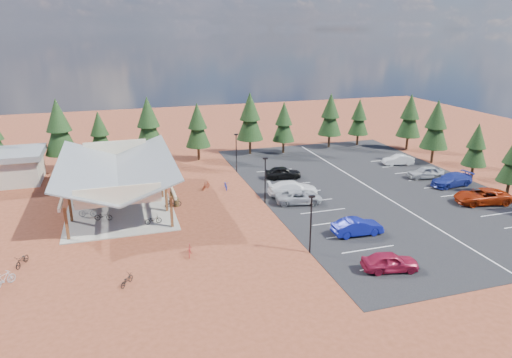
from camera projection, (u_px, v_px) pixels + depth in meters
name	position (u px, v px, depth m)	size (l,w,h in m)	color
ground	(224.00, 215.00, 46.09)	(140.00, 140.00, 0.00)	brown
asphalt_lot	(370.00, 188.00, 54.01)	(27.00, 44.00, 0.04)	black
concrete_pad	(120.00, 202.00, 49.62)	(10.60, 18.60, 0.10)	gray
bike_pavilion	(117.00, 169.00, 48.44)	(11.65, 19.40, 4.97)	brown
lamp_post_0	(311.00, 220.00, 37.49)	(0.50, 0.25, 5.14)	black
lamp_post_1	(265.00, 177.00, 48.39)	(0.50, 0.25, 5.14)	black
lamp_post_2	(236.00, 150.00, 59.28)	(0.50, 0.25, 5.14)	black
trash_bin_0	(176.00, 202.00, 48.40)	(0.60, 0.60, 0.90)	#4A361A
trash_bin_1	(173.00, 195.00, 50.60)	(0.60, 0.60, 0.90)	#4A361A
pine_1	(59.00, 127.00, 58.86)	(4.13, 4.13, 9.63)	#382314
pine_2	(100.00, 132.00, 62.05)	(3.21, 3.21, 7.48)	#382314
pine_3	(148.00, 123.00, 62.23)	(4.02, 4.02, 9.37)	#382314
pine_4	(198.00, 125.00, 64.24)	(3.53, 3.53, 8.23)	#382314
pine_5	(250.00, 117.00, 67.22)	(3.98, 3.98, 9.27)	#382314
pine_6	(284.00, 122.00, 68.01)	(3.34, 3.34, 7.78)	#382314
pine_7	(330.00, 115.00, 71.06)	(3.70, 3.70, 8.63)	#382314
pine_8	(359.00, 117.00, 72.77)	(3.22, 3.22, 7.51)	#382314
pine_11	(476.00, 145.00, 56.34)	(3.03, 3.03, 7.06)	#382314
pine_12	(436.00, 125.00, 62.69)	(3.82, 3.82, 8.91)	#382314
pine_13	(410.00, 116.00, 69.94)	(3.72, 3.72, 8.68)	#382314
bike_0	(103.00, 216.00, 44.54)	(0.61, 1.74, 0.91)	black
bike_1	(88.00, 212.00, 45.29)	(0.52, 1.84, 1.11)	gray
bike_2	(107.00, 196.00, 49.76)	(0.63, 1.81, 0.95)	#161D95
bike_3	(105.00, 180.00, 54.96)	(0.48, 1.72, 1.03)	maroon
bike_4	(153.00, 220.00, 43.74)	(0.56, 1.61, 0.85)	black
bike_5	(154.00, 196.00, 49.83)	(0.44, 1.54, 0.93)	gray
bike_6	(137.00, 194.00, 50.68)	(0.57, 1.65, 0.87)	navy
bike_7	(128.00, 175.00, 56.88)	(0.45, 1.58, 0.95)	#A01734
bike_8	(22.00, 260.00, 36.15)	(0.64, 1.82, 0.96)	black
bike_9	(4.00, 279.00, 33.25)	(0.52, 1.84, 1.11)	#A1A2A9
bike_11	(190.00, 250.00, 37.78)	(0.46, 1.62, 0.97)	maroon
bike_12	(127.00, 280.00, 33.42)	(0.55, 1.58, 0.83)	black
bike_14	(226.00, 185.00, 53.54)	(0.65, 1.87, 0.98)	#1C299D
bike_15	(206.00, 186.00, 53.46)	(0.44, 1.55, 0.93)	maroon
bike_16	(173.00, 203.00, 48.03)	(0.62, 1.78, 0.93)	black
car_0	(390.00, 262.00, 35.31)	(1.76, 4.37, 1.49)	maroon
car_1	(357.00, 227.00, 41.48)	(1.63, 4.68, 1.54)	navy
car_2	(299.00, 197.00, 49.04)	(2.33, 5.05, 1.40)	#A5A7AC
car_3	(293.00, 188.00, 51.31)	(2.30, 5.66, 1.64)	white
car_4	(283.00, 172.00, 57.24)	(1.81, 4.50, 1.53)	black
car_6	(482.00, 196.00, 48.96)	(2.68, 5.82, 1.62)	maroon
car_7	(452.00, 180.00, 54.47)	(2.17, 5.34, 1.55)	navy
car_8	(425.00, 172.00, 57.30)	(1.81, 4.49, 1.53)	#A4A8AB
car_9	(398.00, 160.00, 63.06)	(1.46, 4.19, 1.38)	silver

